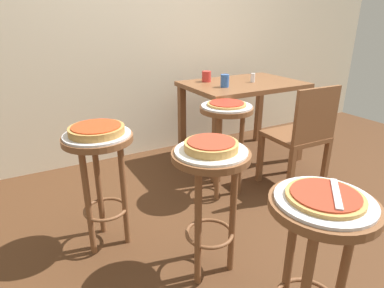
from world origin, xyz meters
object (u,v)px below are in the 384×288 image
(stool_middle, at_px, (210,186))
(serving_plate_leftside, at_px, (97,135))
(serving_plate_middle, at_px, (211,151))
(cup_far_edge, at_px, (206,76))
(dining_table, at_px, (243,95))
(wooden_chair, at_px, (302,134))
(pizza_leftside, at_px, (97,130))
(cup_near_edge, at_px, (225,81))
(pizza_rear, at_px, (227,104))
(condiment_shaker, at_px, (253,78))
(pizza_middle, at_px, (211,146))
(stool_foreground, at_px, (317,244))
(serving_plate_foreground, at_px, (324,200))
(serving_plate_rear, at_px, (227,106))
(pizza_server_knife, at_px, (336,193))
(stool_leftside, at_px, (101,166))
(stool_rear, at_px, (226,131))

(stool_middle, height_order, serving_plate_leftside, serving_plate_leftside)
(serving_plate_middle, distance_m, cup_far_edge, 1.57)
(dining_table, bearing_deg, wooden_chair, -87.71)
(cup_far_edge, bearing_deg, dining_table, -35.17)
(pizza_leftside, distance_m, cup_near_edge, 1.35)
(serving_plate_middle, distance_m, cup_near_edge, 1.34)
(pizza_rear, bearing_deg, condiment_shaker, 37.61)
(pizza_middle, bearing_deg, pizza_rear, 50.49)
(pizza_middle, relative_size, wooden_chair, 0.31)
(stool_foreground, relative_size, serving_plate_foreground, 2.01)
(serving_plate_rear, relative_size, cup_far_edge, 3.85)
(serving_plate_foreground, distance_m, pizza_server_knife, 0.05)
(serving_plate_foreground, height_order, stool_middle, serving_plate_foreground)
(stool_middle, bearing_deg, cup_near_edge, 53.09)
(dining_table, bearing_deg, serving_plate_middle, -132.67)
(stool_middle, bearing_deg, pizza_leftside, 130.19)
(condiment_shaker, bearing_deg, serving_plate_foreground, -121.36)
(stool_leftside, height_order, wooden_chair, wooden_chair)
(serving_plate_middle, xyz_separation_m, stool_leftside, (-0.42, 0.50, -0.19))
(pizza_leftside, xyz_separation_m, stool_rear, (0.97, 0.16, -0.22))
(serving_plate_rear, bearing_deg, pizza_rear, 0.00)
(pizza_rear, bearing_deg, stool_foreground, -109.35)
(serving_plate_foreground, bearing_deg, stool_foreground, 116.57)
(pizza_rear, relative_size, dining_table, 0.27)
(serving_plate_rear, relative_size, cup_near_edge, 3.45)
(pizza_rear, bearing_deg, pizza_leftside, -170.55)
(serving_plate_middle, relative_size, wooden_chair, 0.42)
(serving_plate_middle, relative_size, cup_near_edge, 3.33)
(stool_middle, distance_m, wooden_chair, 1.18)
(stool_leftside, height_order, pizza_rear, pizza_rear)
(pizza_leftside, height_order, wooden_chair, wooden_chair)
(pizza_middle, bearing_deg, stool_foreground, -79.20)
(serving_plate_rear, xyz_separation_m, wooden_chair, (0.55, -0.23, -0.24))
(pizza_leftside, bearing_deg, serving_plate_rear, 9.45)
(stool_leftside, xyz_separation_m, wooden_chair, (1.52, -0.06, -0.05))
(stool_middle, bearing_deg, condiment_shaker, 44.43)
(pizza_rear, distance_m, condiment_shaker, 0.76)
(stool_foreground, relative_size, cup_near_edge, 6.60)
(pizza_leftside, bearing_deg, pizza_server_knife, -62.86)
(serving_plate_foreground, distance_m, serving_plate_middle, 0.59)
(pizza_leftside, xyz_separation_m, cup_near_edge, (1.23, 0.57, 0.06))
(stool_foreground, distance_m, dining_table, 1.99)
(pizza_middle, height_order, dining_table, pizza_middle)
(serving_plate_middle, bearing_deg, serving_plate_leftside, 130.19)
(pizza_leftside, height_order, cup_near_edge, cup_near_edge)
(stool_leftside, xyz_separation_m, cup_far_edge, (1.22, 0.85, 0.28))
(serving_plate_foreground, bearing_deg, stool_leftside, 116.30)
(stool_leftside, distance_m, serving_plate_leftside, 0.19)
(stool_foreground, distance_m, stool_leftside, 1.20)
(pizza_rear, bearing_deg, serving_plate_leftside, -170.55)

